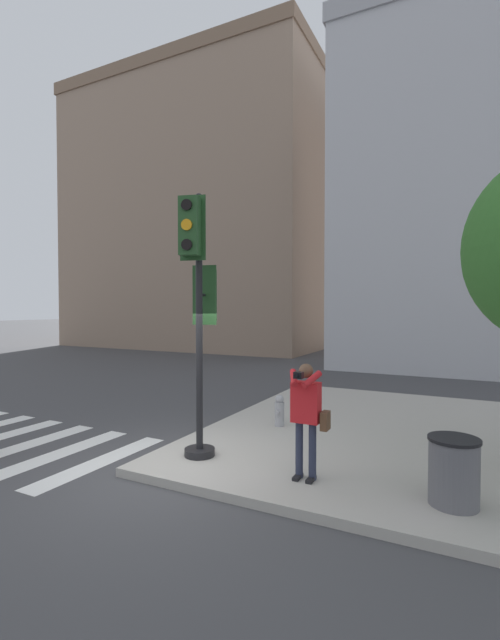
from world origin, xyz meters
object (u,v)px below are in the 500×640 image
object	(u,v)px
traffic_signal_pole	(199,300)
trash_bin	(454,471)
fire_hydrant	(279,411)
person_photographer	(307,410)

from	to	relation	value
traffic_signal_pole	trash_bin	world-z (taller)	traffic_signal_pole
traffic_signal_pole	trash_bin	distance (m)	4.39
traffic_signal_pole	trash_bin	bearing A→B (deg)	-0.91
fire_hydrant	trash_bin	size ratio (longest dim) A/B	0.77
fire_hydrant	trash_bin	xyz separation A→B (m)	(3.33, -2.31, 0.10)
traffic_signal_pole	fire_hydrant	world-z (taller)	traffic_signal_pole
person_photographer	trash_bin	xyz separation A→B (m)	(1.91, 0.06, -0.57)
traffic_signal_pole	fire_hydrant	bearing A→B (deg)	77.68
traffic_signal_pole	trash_bin	xyz separation A→B (m)	(3.82, -0.06, -2.16)
trash_bin	traffic_signal_pole	bearing A→B (deg)	179.09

